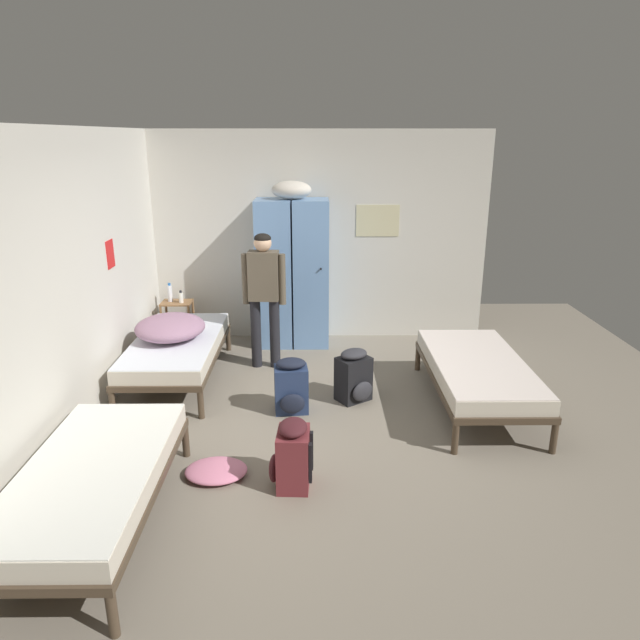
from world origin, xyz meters
TOP-DOWN VIEW (x-y plane):
  - ground_plane at (0.00, 0.00)m, footprint 8.07×8.07m
  - room_backdrop at (-1.15, 1.18)m, footprint 4.34×5.10m
  - locker_bank at (-0.32, 2.24)m, footprint 0.90×0.55m
  - shelf_unit at (-1.81, 2.21)m, footprint 0.38×0.30m
  - bed_right at (1.56, 0.39)m, footprint 0.90×1.90m
  - bed_left_rear at (-1.56, 1.06)m, footprint 0.90×1.90m
  - bed_left_front at (-1.56, -1.46)m, footprint 0.90×1.90m
  - bedding_heap at (-1.61, 1.05)m, footprint 0.74×0.78m
  - person_traveler at (-0.62, 1.44)m, footprint 0.49×0.22m
  - water_bottle at (-1.89, 2.23)m, footprint 0.06×0.06m
  - lotion_bottle at (-1.74, 2.17)m, footprint 0.06×0.06m
  - backpack_navy at (-0.28, 0.28)m, footprint 0.34×0.36m
  - backpack_maroon at (-0.23, -0.98)m, footprint 0.35×0.33m
  - backpack_black at (0.35, 0.53)m, footprint 0.41×0.41m
  - clothes_pile_pink at (-0.84, -0.84)m, footprint 0.50×0.41m

SIDE VIEW (x-z plane):
  - ground_plane at x=0.00m, z-range 0.00..0.00m
  - clothes_pile_pink at x=-0.84m, z-range 0.00..0.09m
  - backpack_navy at x=-0.28m, z-range -0.02..0.53m
  - backpack_maroon at x=-0.23m, z-range -0.02..0.53m
  - backpack_black at x=0.35m, z-range -0.02..0.53m
  - shelf_unit at x=-1.81m, z-range 0.06..0.63m
  - bed_right at x=1.56m, z-range 0.14..0.63m
  - bed_left_rear at x=-1.56m, z-range 0.14..0.63m
  - bed_left_front at x=-1.56m, z-range 0.14..0.63m
  - bedding_heap at x=-1.61m, z-range 0.49..0.74m
  - lotion_bottle at x=-1.74m, z-range 0.56..0.72m
  - water_bottle at x=-1.89m, z-range 0.56..0.80m
  - person_traveler at x=-0.62m, z-range 0.16..1.73m
  - locker_bank at x=-0.32m, z-range -0.07..2.00m
  - room_backdrop at x=-1.15m, z-range 0.00..2.67m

